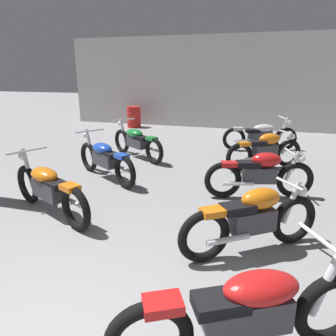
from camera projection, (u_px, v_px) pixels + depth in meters
name	position (u px, v px, depth m)	size (l,w,h in m)	color
back_wall	(225.00, 83.00, 12.20)	(13.20, 0.24, 3.60)	#BCBAB7
motorcycle_left_row_1	(48.00, 188.00, 4.84)	(2.01, 1.09, 0.97)	black
motorcycle_left_row_2	(105.00, 158.00, 6.51)	(1.90, 1.25, 0.97)	black
motorcycle_left_row_3	(137.00, 141.00, 8.12)	(1.87, 1.28, 0.97)	black
motorcycle_right_row_0	(249.00, 312.00, 2.34)	(1.96, 1.17, 0.97)	black
motorcycle_right_row_1	(253.00, 219.00, 3.81)	(1.66, 1.25, 0.88)	black
motorcycle_right_row_2	(260.00, 174.00, 5.51)	(1.92, 0.74, 0.88)	black
motorcycle_right_row_3	(265.00, 150.00, 7.20)	(1.72, 1.16, 0.88)	black
motorcycle_right_row_4	(260.00, 135.00, 8.94)	(2.10, 0.90, 0.97)	black
oil_drum	(134.00, 117.00, 12.78)	(0.59, 0.59, 0.85)	red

